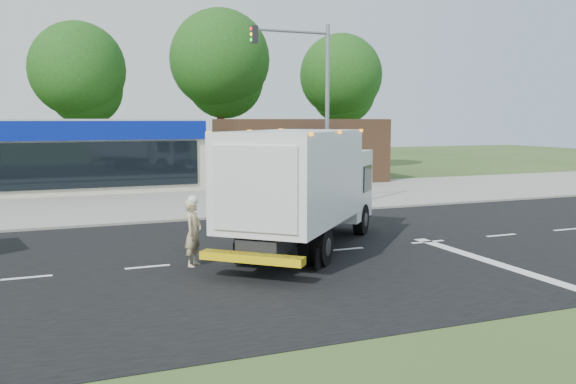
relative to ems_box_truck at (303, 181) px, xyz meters
name	(u,v)px	position (x,y,z in m)	size (l,w,h in m)	color
ground	(346,250)	(1.24, -0.40, -2.12)	(120.00, 120.00, 0.00)	#385123
road_asphalt	(346,250)	(1.24, -0.40, -2.11)	(60.00, 14.00, 0.02)	black
sidewalk	(258,211)	(1.24, 7.80, -2.06)	(60.00, 2.40, 0.12)	gray
parking_apron	(221,196)	(1.24, 13.60, -2.11)	(60.00, 9.00, 0.02)	gray
lane_markings	(408,254)	(2.60, -1.75, -2.10)	(55.20, 7.00, 0.01)	silver
ems_box_truck	(303,181)	(0.00, 0.00, 0.00)	(7.44, 7.84, 3.67)	black
emergency_worker	(193,232)	(-3.56, -0.71, -1.16)	(0.75, 0.80, 1.94)	#CCB488
retail_strip_mall	(32,155)	(-7.76, 19.53, -0.10)	(18.00, 6.20, 4.00)	#BDB79D
brown_storefront	(300,150)	(8.24, 19.58, -0.11)	(10.00, 6.70, 4.00)	#382316
traffic_signal_pole	(314,97)	(3.60, 7.20, 2.81)	(3.51, 0.25, 8.00)	gray
background_trees	(154,71)	(0.40, 27.77, 5.27)	(36.77, 7.39, 12.10)	#332114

